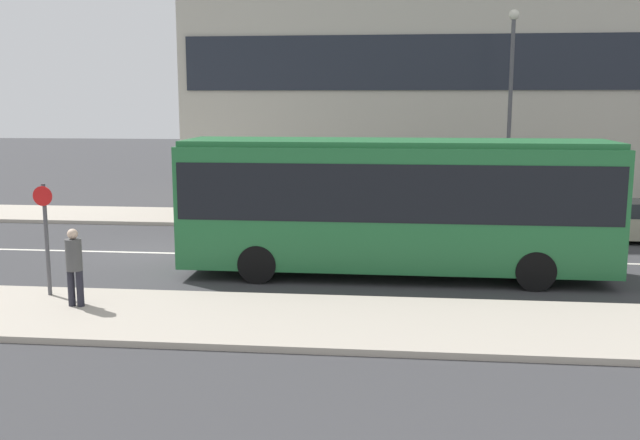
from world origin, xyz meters
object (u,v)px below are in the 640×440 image
object	(u,v)px
parked_car_0	(625,222)
pedestrian_near_stop	(74,263)
street_lamp	(510,96)
bus_stop_sign	(46,230)
city_bus	(394,199)

from	to	relation	value
parked_car_0	pedestrian_near_stop	bearing A→B (deg)	-146.40
parked_car_0	street_lamp	size ratio (longest dim) A/B	0.56
bus_stop_sign	parked_car_0	bearing A→B (deg)	29.67
parked_car_0	pedestrian_near_stop	size ratio (longest dim) A/B	2.45
city_bus	street_lamp	distance (m)	9.01
street_lamp	parked_car_0	bearing A→B (deg)	-32.98
city_bus	bus_stop_sign	world-z (taller)	city_bus
parked_car_0	bus_stop_sign	size ratio (longest dim) A/B	1.62
street_lamp	bus_stop_sign	bearing A→B (deg)	-137.15
bus_stop_sign	city_bus	bearing A→B (deg)	22.32
parked_car_0	bus_stop_sign	bearing A→B (deg)	-150.33
city_bus	parked_car_0	world-z (taller)	city_bus
city_bus	parked_car_0	size ratio (longest dim) A/B	2.64
city_bus	pedestrian_near_stop	bearing A→B (deg)	-154.68
pedestrian_near_stop	bus_stop_sign	bearing A→B (deg)	145.01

